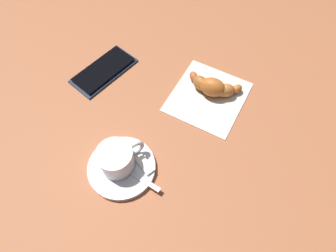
{
  "coord_description": "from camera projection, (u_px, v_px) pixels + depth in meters",
  "views": [
    {
      "loc": [
        0.29,
        0.15,
        0.53
      ],
      "look_at": [
        0.02,
        0.01,
        0.02
      ],
      "focal_mm": 31.81,
      "sensor_mm": 36.0,
      "label": 1
    }
  ],
  "objects": [
    {
      "name": "ground_plane",
      "position": [
        166.0,
        121.0,
        0.62
      ],
      "size": [
        1.8,
        1.8,
        0.0
      ],
      "primitive_type": "plane",
      "color": "#A15C39"
    },
    {
      "name": "saucer",
      "position": [
        122.0,
        168.0,
        0.56
      ],
      "size": [
        0.13,
        0.13,
        0.01
      ],
      "primitive_type": "cylinder",
      "color": "silver",
      "rests_on": "ground"
    },
    {
      "name": "espresso_cup",
      "position": [
        117.0,
        158.0,
        0.54
      ],
      "size": [
        0.08,
        0.07,
        0.05
      ],
      "color": "silver",
      "rests_on": "saucer"
    },
    {
      "name": "teaspoon",
      "position": [
        123.0,
        167.0,
        0.55
      ],
      "size": [
        0.03,
        0.12,
        0.01
      ],
      "color": "silver",
      "rests_on": "saucer"
    },
    {
      "name": "sugar_packet",
      "position": [
        139.0,
        159.0,
        0.56
      ],
      "size": [
        0.04,
        0.07,
        0.01
      ],
      "primitive_type": "cube",
      "rotation": [
        0.0,
        0.0,
        10.53
      ],
      "color": "white",
      "rests_on": "saucer"
    },
    {
      "name": "napkin",
      "position": [
        208.0,
        97.0,
        0.65
      ],
      "size": [
        0.17,
        0.16,
        0.0
      ],
      "primitive_type": "cube",
      "rotation": [
        0.0,
        0.0,
        -0.04
      ],
      "color": "silver",
      "rests_on": "ground"
    },
    {
      "name": "croissant",
      "position": [
        213.0,
        87.0,
        0.64
      ],
      "size": [
        0.06,
        0.13,
        0.04
      ],
      "color": "#B0532C",
      "rests_on": "napkin"
    },
    {
      "name": "cell_phone",
      "position": [
        104.0,
        70.0,
        0.68
      ],
      "size": [
        0.17,
        0.11,
        0.01
      ],
      "color": "#182237",
      "rests_on": "ground"
    }
  ]
}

